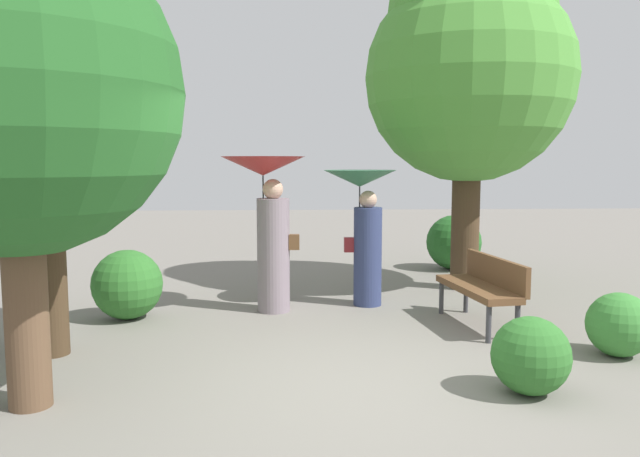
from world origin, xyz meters
TOP-DOWN VIEW (x-y plane):
  - ground_plane at (0.00, 0.00)m, footprint 40.00×40.00m
  - person_left at (-0.70, 2.85)m, footprint 1.09×1.09m
  - person_right at (0.58, 3.13)m, footprint 0.99×0.99m
  - park_bench at (1.88, 1.95)m, footprint 0.69×1.55m
  - tree_near_left at (-2.88, 1.11)m, footprint 2.60×2.60m
  - tree_near_right at (2.30, 4.16)m, footprint 3.14×3.14m
  - tree_mid_left at (-2.55, -0.27)m, footprint 2.58×2.58m
  - bush_path_left at (-2.47, 2.53)m, footprint 0.88×0.88m
  - bush_path_right at (1.59, -0.23)m, footprint 0.67×0.67m
  - bush_behind_bench at (2.60, 5.84)m, footprint 1.00×1.00m
  - bush_far_side at (2.89, 0.72)m, footprint 0.65×0.65m

SIDE VIEW (x-z plane):
  - ground_plane at x=0.00m, z-range 0.00..0.00m
  - bush_far_side at x=2.89m, z-range 0.00..0.65m
  - bush_path_right at x=1.59m, z-range 0.00..0.67m
  - bush_path_left at x=-2.47m, z-range 0.00..0.88m
  - bush_behind_bench at x=2.60m, z-range 0.00..1.00m
  - park_bench at x=1.88m, z-range 0.10..0.93m
  - person_right at x=0.58m, z-range 0.31..2.16m
  - person_left at x=-0.70m, z-range 0.34..2.38m
  - tree_mid_left at x=-2.55m, z-range 0.62..4.84m
  - tree_near_left at x=-2.88m, z-range 0.63..4.91m
  - tree_near_right at x=2.30m, z-range 0.82..6.16m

